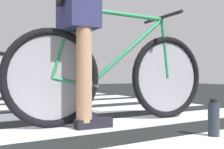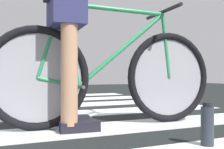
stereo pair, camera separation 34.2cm
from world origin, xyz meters
name	(u,v)px [view 1 (the left image)]	position (x,y,z in m)	size (l,w,h in m)	color
bicycle_1_of_2	(115,74)	(1.04, -0.77, 0.41)	(1.74, 0.52, 0.93)	black
cyclist_1_of_2	(78,40)	(0.73, -0.74, 0.66)	(0.34, 0.42, 0.99)	#A87A5B
water_bottle	(214,119)	(1.31, -1.50, 0.13)	(0.07, 0.07, 0.23)	#252B35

